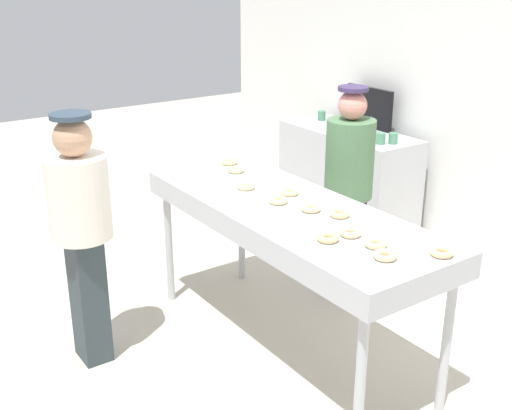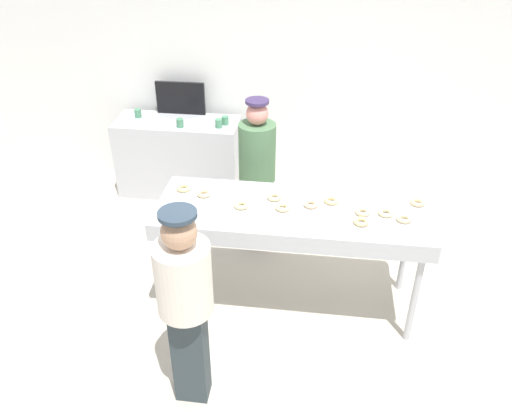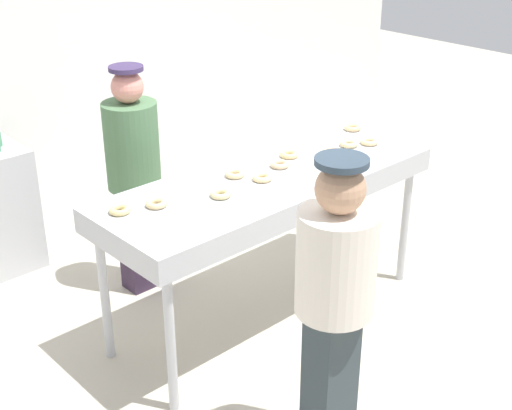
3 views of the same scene
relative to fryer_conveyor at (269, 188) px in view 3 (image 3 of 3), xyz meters
name	(u,v)px [view 3 (image 3 of 3)]	position (x,y,z in m)	size (l,w,h in m)	color
ground_plane	(268,314)	(0.00, 0.00, -0.94)	(16.00, 16.00, 0.00)	beige
back_wall	(68,31)	(0.00, 2.35, 0.61)	(8.00, 0.12, 3.12)	white
fryer_conveyor	(269,188)	(0.00, 0.00, 0.00)	(2.28, 0.82, 1.03)	#B7BABF
plain_donut_0	(262,178)	(-0.08, -0.03, 0.10)	(0.12, 0.12, 0.04)	#F3D390
plain_donut_1	(353,128)	(1.04, 0.20, 0.10)	(0.12, 0.12, 0.04)	#F5CA8B
plain_donut_2	(280,164)	(0.15, 0.05, 0.10)	(0.12, 0.12, 0.04)	beige
plain_donut_3	(156,203)	(-0.78, 0.11, 0.10)	(0.12, 0.12, 0.04)	beige
plain_donut_4	(289,154)	(0.32, 0.14, 0.10)	(0.12, 0.12, 0.04)	#F8CE84
plain_donut_5	(332,151)	(0.57, -0.01, 0.10)	(0.12, 0.12, 0.04)	beige
plain_donut_6	(221,194)	(-0.42, -0.04, 0.10)	(0.12, 0.12, 0.04)	beige
plain_donut_7	(369,142)	(0.90, -0.07, 0.10)	(0.12, 0.12, 0.04)	beige
plain_donut_8	(120,210)	(-0.97, 0.18, 0.10)	(0.12, 0.12, 0.04)	#EED589
plain_donut_9	(348,144)	(0.76, 0.00, 0.10)	(0.12, 0.12, 0.04)	beige
plain_donut_10	(235,174)	(-0.17, 0.13, 0.10)	(0.12, 0.12, 0.04)	beige
plain_donut_11	(347,158)	(0.56, -0.16, 0.10)	(0.12, 0.12, 0.04)	#EAC782
worker_baker	(134,167)	(-0.41, 0.89, -0.01)	(0.37, 0.37, 1.62)	#312236
customer_waiting	(335,293)	(-0.64, -1.12, 0.02)	(0.38, 0.38, 1.64)	#2E393E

